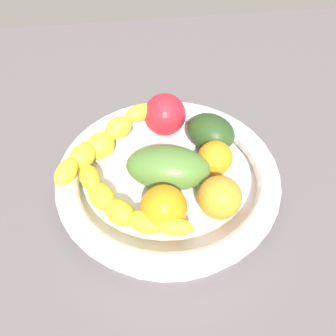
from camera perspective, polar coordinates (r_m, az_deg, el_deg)
kitchen_counter at (r=55.82cm, az=0.00°, el=-4.34°), size 120.00×120.00×3.00cm
fruit_bowl at (r=52.52cm, az=0.00°, el=-1.51°), size 33.72×33.72×5.32cm
banana_draped_left at (r=48.46cm, az=-8.72°, el=-5.00°), size 19.10×15.74×4.09cm
banana_draped_right at (r=55.49cm, az=-10.94°, el=4.23°), size 16.62×16.51×5.83cm
orange_front at (r=46.15cm, az=-0.71°, el=-6.70°), size 6.42×6.42×6.42cm
orange_mid_left at (r=47.91cm, az=8.63°, el=-4.88°), size 6.15×6.15×6.15cm
orange_mid_right at (r=53.28cm, az=7.86°, el=1.68°), size 5.44×5.44×5.44cm
mango_green at (r=50.79cm, az=0.04°, el=-0.04°), size 10.13×14.05×6.21cm
tomato_red at (r=59.11cm, az=-0.52°, el=8.91°), size 7.20×7.20×7.20cm
avocado_dark at (r=57.29cm, az=7.12°, el=5.98°), size 10.42×10.48×5.71cm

